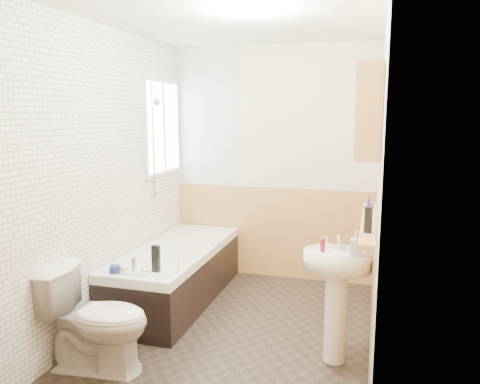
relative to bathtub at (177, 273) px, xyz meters
name	(u,v)px	position (x,y,z in m)	size (l,w,h in m)	color
floor	(235,330)	(0.73, -0.46, -0.28)	(2.80, 2.80, 0.00)	black
ceiling	(234,18)	(0.73, -0.46, 2.22)	(2.80, 2.80, 0.00)	white
wall_back	(273,164)	(0.73, 0.95, 0.97)	(2.20, 0.02, 2.50)	beige
wall_front	(155,221)	(0.73, -1.87, 0.97)	(2.20, 0.02, 2.50)	beige
wall_left	(111,177)	(-0.38, -0.46, 0.97)	(0.02, 2.80, 2.50)	beige
wall_right	(380,189)	(1.84, -0.46, 0.97)	(0.02, 2.80, 2.50)	beige
wainscot_right	(372,286)	(1.82, -0.46, 0.22)	(0.01, 2.80, 1.00)	tan
wainscot_front	(161,356)	(0.73, -1.85, 0.22)	(2.20, 0.01, 1.00)	tan
wainscot_back	(271,232)	(0.73, 0.92, 0.22)	(2.20, 0.01, 1.00)	tan
tile_cladding_left	(114,177)	(-0.36, -0.46, 0.97)	(0.01, 2.80, 2.50)	white
tile_return_back	(208,117)	(0.00, 0.92, 1.47)	(0.75, 0.01, 1.50)	white
window	(163,127)	(-0.33, 0.49, 1.37)	(0.03, 0.79, 0.99)	white
bathtub	(177,273)	(0.00, 0.00, 0.00)	(0.70, 1.82, 0.67)	black
shower_riser	(154,131)	(-0.31, 0.22, 1.35)	(0.10, 0.08, 1.13)	silver
toilet	(96,319)	(-0.03, -1.31, 0.10)	(0.42, 0.76, 0.74)	white
sink	(337,283)	(1.57, -0.73, 0.32)	(0.48, 0.39, 0.94)	white
pine_shelf	(369,222)	(1.77, -0.67, 0.77)	(0.10, 1.34, 0.03)	tan
medicine_cabinet	(369,112)	(1.74, -0.70, 1.53)	(0.17, 0.67, 0.61)	tan
foam_can	(368,220)	(1.77, -1.03, 0.86)	(0.05, 0.05, 0.16)	black
green_bottle	(369,210)	(1.77, -0.90, 0.90)	(0.05, 0.05, 0.23)	navy
black_jar	(370,205)	(1.77, -0.22, 0.80)	(0.07, 0.07, 0.04)	purple
soap_bottle	(356,250)	(1.70, -0.78, 0.59)	(0.08, 0.17, 0.08)	silver
clear_bottle	(323,245)	(1.47, -0.77, 0.60)	(0.04, 0.04, 0.10)	maroon
blue_gel	(156,259)	(0.13, -0.69, 0.36)	(0.06, 0.04, 0.22)	black
cream_jar	(115,269)	(-0.18, -0.80, 0.28)	(0.09, 0.09, 0.06)	navy
orange_bottle	(179,265)	(0.28, -0.58, 0.29)	(0.02, 0.02, 0.07)	silver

